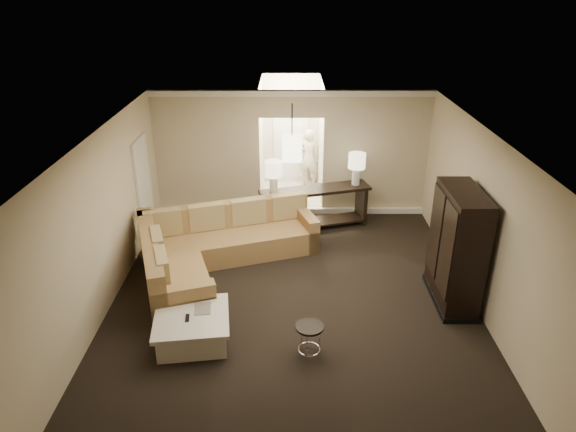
{
  "coord_description": "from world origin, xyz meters",
  "views": [
    {
      "loc": [
        -0.08,
        -6.77,
        4.9
      ],
      "look_at": [
        -0.08,
        1.2,
        1.2
      ],
      "focal_mm": 32.0,
      "sensor_mm": 36.0,
      "label": 1
    }
  ],
  "objects_px": {
    "sectional_sofa": "(214,248)",
    "person": "(309,155)",
    "armoire": "(456,250)",
    "console_table": "(315,205)",
    "coffee_table": "(192,328)",
    "drink_table": "(309,334)"
  },
  "relations": [
    {
      "from": "sectional_sofa",
      "to": "person",
      "type": "bearing_deg",
      "value": 46.89
    },
    {
      "from": "sectional_sofa",
      "to": "armoire",
      "type": "relative_size",
      "value": 1.78
    },
    {
      "from": "console_table",
      "to": "armoire",
      "type": "xyz_separation_m",
      "value": [
        2.12,
        -2.75,
        0.4
      ]
    },
    {
      "from": "coffee_table",
      "to": "console_table",
      "type": "xyz_separation_m",
      "value": [
        1.99,
        3.81,
        0.32
      ]
    },
    {
      "from": "console_table",
      "to": "person",
      "type": "xyz_separation_m",
      "value": [
        -0.05,
        2.4,
        0.31
      ]
    },
    {
      "from": "coffee_table",
      "to": "drink_table",
      "type": "distance_m",
      "value": 1.75
    },
    {
      "from": "drink_table",
      "to": "person",
      "type": "relative_size",
      "value": 0.29
    },
    {
      "from": "sectional_sofa",
      "to": "coffee_table",
      "type": "relative_size",
      "value": 2.89
    },
    {
      "from": "person",
      "to": "console_table",
      "type": "bearing_deg",
      "value": 106.09
    },
    {
      "from": "coffee_table",
      "to": "armoire",
      "type": "height_order",
      "value": "armoire"
    },
    {
      "from": "coffee_table",
      "to": "console_table",
      "type": "height_order",
      "value": "console_table"
    },
    {
      "from": "drink_table",
      "to": "person",
      "type": "height_order",
      "value": "person"
    },
    {
      "from": "coffee_table",
      "to": "person",
      "type": "height_order",
      "value": "person"
    },
    {
      "from": "drink_table",
      "to": "coffee_table",
      "type": "bearing_deg",
      "value": 169.41
    },
    {
      "from": "sectional_sofa",
      "to": "person",
      "type": "xyz_separation_m",
      "value": [
        1.89,
        4.08,
        0.45
      ]
    },
    {
      "from": "armoire",
      "to": "drink_table",
      "type": "height_order",
      "value": "armoire"
    },
    {
      "from": "coffee_table",
      "to": "console_table",
      "type": "distance_m",
      "value": 4.31
    },
    {
      "from": "drink_table",
      "to": "sectional_sofa",
      "type": "bearing_deg",
      "value": 124.31
    },
    {
      "from": "sectional_sofa",
      "to": "coffee_table",
      "type": "distance_m",
      "value": 2.13
    },
    {
      "from": "console_table",
      "to": "sectional_sofa",
      "type": "bearing_deg",
      "value": -154.84
    },
    {
      "from": "console_table",
      "to": "armoire",
      "type": "bearing_deg",
      "value": -68.01
    },
    {
      "from": "armoire",
      "to": "drink_table",
      "type": "distance_m",
      "value": 2.83
    }
  ]
}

